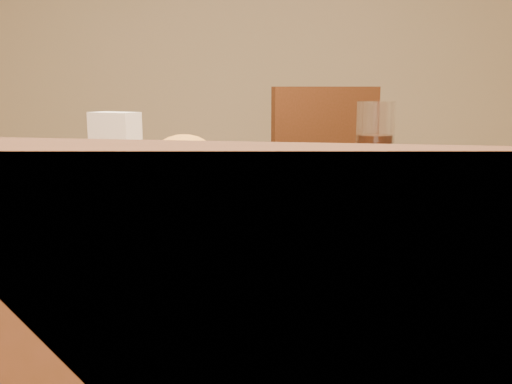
# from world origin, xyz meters

# --- Properties ---
(dining_table) EXTENTS (0.90, 1.40, 0.75)m
(dining_table) POSITION_xyz_m (0.00, 0.00, 0.65)
(dining_table) COLOR #633213
(dining_table) RESTS_ON ground_plane
(chair_far) EXTENTS (0.57, 0.57, 0.92)m
(chair_far) POSITION_xyz_m (0.21, 1.07, 0.49)
(chair_far) COLOR #4C2414
(chair_far) RESTS_ON ground_plane
(salad_plate) EXTENTS (0.27, 0.27, 0.08)m
(salad_plate) POSITION_xyz_m (0.06, -0.39, 0.78)
(salad_plate) COLOR silver
(salad_plate) RESTS_ON dining_table
(bread_plate) EXTENTS (0.18, 0.18, 0.09)m
(bread_plate) POSITION_xyz_m (-0.09, 0.05, 0.79)
(bread_plate) COLOR silver
(bread_plate) RESTS_ON dining_table
(tomato_bowl) EXTENTS (0.14, 0.14, 0.04)m
(tomato_bowl) POSITION_xyz_m (0.32, 0.12, 0.77)
(tomato_bowl) COLOR silver
(tomato_bowl) RESTS_ON dining_table
(drinking_glass) EXTENTS (0.08, 0.08, 0.14)m
(drinking_glass) POSITION_xyz_m (0.30, 0.24, 0.81)
(drinking_glass) COLOR silver
(drinking_glass) RESTS_ON dining_table
(napkin_holder) EXTENTS (0.11, 0.09, 0.12)m
(napkin_holder) POSITION_xyz_m (-0.24, 0.15, 0.82)
(napkin_holder) COLOR white
(napkin_holder) RESTS_ON dining_table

